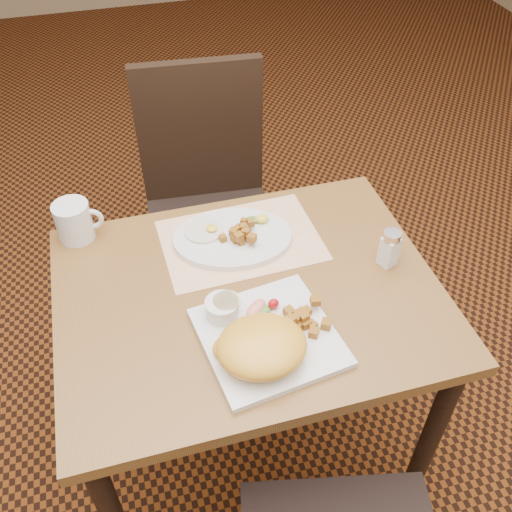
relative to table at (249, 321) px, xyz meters
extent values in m
plane|color=black|center=(0.00, 0.00, -0.64)|extent=(8.00, 8.00, 0.00)
cube|color=brown|center=(0.00, 0.00, 0.09)|extent=(0.90, 0.70, 0.03)
cylinder|color=black|center=(0.40, -0.30, -0.28)|extent=(0.05, 0.05, 0.71)
cylinder|color=black|center=(-0.40, 0.30, -0.28)|extent=(0.05, 0.05, 0.71)
cylinder|color=black|center=(0.40, 0.30, -0.28)|extent=(0.05, 0.05, 0.71)
cube|color=black|center=(0.02, 0.57, -0.19)|extent=(0.45, 0.45, 0.05)
cylinder|color=black|center=(0.22, 0.73, -0.43)|extent=(0.04, 0.04, 0.42)
cylinder|color=black|center=(0.19, 0.38, -0.43)|extent=(0.04, 0.04, 0.42)
cylinder|color=black|center=(-0.14, 0.77, -0.43)|extent=(0.04, 0.04, 0.42)
cylinder|color=black|center=(-0.17, 0.41, -0.43)|extent=(0.04, 0.04, 0.42)
cube|color=black|center=(0.04, 0.77, 0.08)|extent=(0.42, 0.08, 0.50)
cube|color=white|center=(0.03, 0.18, 0.11)|extent=(0.41, 0.29, 0.00)
cube|color=silver|center=(0.00, -0.15, 0.12)|extent=(0.32, 0.32, 0.02)
ellipsoid|color=gold|center=(-0.03, -0.20, 0.16)|extent=(0.19, 0.17, 0.07)
ellipsoid|color=gold|center=(0.00, -0.22, 0.14)|extent=(0.08, 0.07, 0.03)
ellipsoid|color=gold|center=(-0.09, -0.17, 0.14)|extent=(0.08, 0.07, 0.03)
cylinder|color=silver|center=(-0.08, -0.07, 0.15)|extent=(0.08, 0.08, 0.04)
cylinder|color=beige|center=(-0.07, -0.07, 0.16)|extent=(0.06, 0.06, 0.01)
ellipsoid|color=#387223|center=(0.01, -0.08, 0.13)|extent=(0.04, 0.03, 0.01)
ellipsoid|color=red|center=(0.04, -0.08, 0.14)|extent=(0.03, 0.03, 0.03)
ellipsoid|color=#F28C72|center=(0.00, -0.08, 0.14)|extent=(0.07, 0.06, 0.02)
cylinder|color=white|center=(-0.06, 0.22, 0.13)|extent=(0.10, 0.10, 0.01)
ellipsoid|color=yellow|center=(-0.04, 0.21, 0.14)|extent=(0.03, 0.03, 0.01)
ellipsoid|color=#387223|center=(0.07, 0.22, 0.13)|extent=(0.04, 0.03, 0.01)
ellipsoid|color=yellow|center=(0.09, 0.21, 0.14)|extent=(0.04, 0.03, 0.02)
cube|color=white|center=(0.35, 0.00, 0.15)|extent=(0.05, 0.05, 0.08)
cylinder|color=silver|center=(0.35, 0.00, 0.20)|extent=(0.06, 0.06, 0.02)
cylinder|color=silver|center=(-0.38, 0.31, 0.16)|extent=(0.09, 0.09, 0.10)
torus|color=silver|center=(-0.33, 0.30, 0.16)|extent=(0.06, 0.02, 0.06)
cube|color=#A6681A|center=(0.13, -0.16, 0.14)|extent=(0.03, 0.03, 0.02)
cube|color=#A6681A|center=(0.08, -0.13, 0.14)|extent=(0.03, 0.03, 0.02)
cube|color=#A6681A|center=(0.10, -0.16, 0.13)|extent=(0.03, 0.03, 0.02)
cube|color=#A6681A|center=(0.08, -0.14, 0.13)|extent=(0.02, 0.02, 0.02)
cube|color=#A6681A|center=(0.07, -0.14, 0.13)|extent=(0.02, 0.03, 0.02)
cube|color=#A6681A|center=(0.10, -0.12, 0.13)|extent=(0.02, 0.02, 0.02)
cube|color=#A6681A|center=(0.06, -0.15, 0.14)|extent=(0.02, 0.02, 0.02)
cube|color=#A6681A|center=(0.06, -0.17, 0.13)|extent=(0.02, 0.02, 0.02)
cube|color=#A6681A|center=(0.09, -0.15, 0.13)|extent=(0.03, 0.03, 0.02)
cube|color=#A6681A|center=(0.09, -0.12, 0.13)|extent=(0.02, 0.02, 0.02)
cube|color=#A6681A|center=(0.13, -0.11, 0.15)|extent=(0.02, 0.02, 0.02)
cube|color=#A6681A|center=(0.06, -0.11, 0.14)|extent=(0.03, 0.03, 0.02)
cube|color=#A6681A|center=(0.08, -0.13, 0.13)|extent=(0.02, 0.02, 0.02)
cube|color=#A6681A|center=(0.07, -0.14, 0.15)|extent=(0.02, 0.02, 0.02)
cube|color=#A6681A|center=(0.09, -0.14, 0.15)|extent=(0.02, 0.02, 0.01)
cube|color=#A6681A|center=(0.09, -0.14, 0.15)|extent=(0.03, 0.03, 0.02)
cube|color=#A6681A|center=(0.08, -0.13, 0.13)|extent=(0.02, 0.02, 0.02)
cube|color=#A6681A|center=(0.10, -0.18, 0.13)|extent=(0.03, 0.03, 0.02)
cube|color=#A6681A|center=(0.05, -0.15, 0.15)|extent=(0.02, 0.03, 0.02)
cube|color=#A6681A|center=(0.03, 0.17, 0.14)|extent=(0.02, 0.02, 0.01)
cube|color=#A6681A|center=(0.01, 0.17, 0.15)|extent=(0.03, 0.03, 0.02)
cube|color=#A6681A|center=(0.03, 0.16, 0.14)|extent=(0.02, 0.02, 0.02)
cube|color=#A6681A|center=(0.04, 0.13, 0.15)|extent=(0.03, 0.03, 0.02)
cube|color=#A6681A|center=(0.06, 0.19, 0.15)|extent=(0.02, 0.02, 0.02)
cube|color=#A6681A|center=(0.04, 0.15, 0.14)|extent=(0.02, 0.02, 0.02)
cube|color=#A6681A|center=(0.03, 0.18, 0.14)|extent=(0.02, 0.02, 0.02)
cube|color=#A6681A|center=(0.04, 0.16, 0.15)|extent=(0.03, 0.03, 0.02)
cube|color=#A6681A|center=(-0.02, 0.17, 0.14)|extent=(0.02, 0.02, 0.02)
cube|color=#A6681A|center=(0.01, 0.16, 0.14)|extent=(0.02, 0.02, 0.02)
cube|color=#A6681A|center=(0.01, 0.14, 0.15)|extent=(0.03, 0.03, 0.02)
cube|color=#A6681A|center=(0.02, 0.14, 0.13)|extent=(0.02, 0.02, 0.01)
cube|color=#A6681A|center=(0.04, 0.20, 0.15)|extent=(0.02, 0.02, 0.01)
cube|color=#A6681A|center=(0.03, 0.18, 0.15)|extent=(0.02, 0.02, 0.02)
cube|color=#A6681A|center=(0.02, 0.18, 0.15)|extent=(0.02, 0.02, 0.01)
camera|label=1|loc=(-0.23, -0.89, 1.10)|focal=40.00mm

